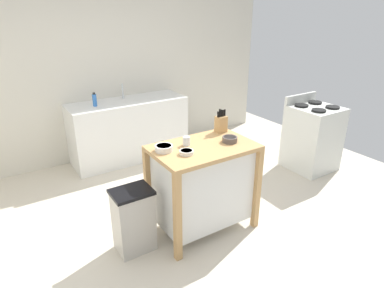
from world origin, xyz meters
TOP-DOWN VIEW (x-y plane):
  - ground_plane at (0.00, 0.00)m, footprint 6.47×6.47m
  - wall_back at (0.00, 2.30)m, footprint 5.47×0.10m
  - kitchen_island at (0.12, -0.06)m, footprint 0.99×0.64m
  - knife_block at (0.49, 0.16)m, footprint 0.11×0.09m
  - bowl_ceramic_small at (-0.12, -0.13)m, footprint 0.13×0.13m
  - bowl_ceramic_wide at (-0.25, 0.04)m, footprint 0.17×0.17m
  - bowl_stoneware_deep at (0.39, -0.12)m, footprint 0.15×0.15m
  - drinking_cup at (-0.01, 0.04)m, footprint 0.07×0.07m
  - trash_bin at (-0.62, -0.01)m, footprint 0.36×0.28m
  - sink_counter at (0.17, 1.95)m, footprint 1.68×0.60m
  - sink_faucet at (0.17, 2.09)m, footprint 0.02×0.02m
  - bottle_hand_soap at (-0.30, 1.91)m, footprint 0.06×0.06m
  - stove at (2.18, 0.27)m, footprint 0.60×0.60m

SIDE VIEW (x-z plane):
  - ground_plane at x=0.00m, z-range 0.00..0.00m
  - trash_bin at x=-0.62m, z-range 0.00..0.63m
  - sink_counter at x=0.17m, z-range 0.00..0.89m
  - stove at x=2.18m, z-range -0.05..0.96m
  - kitchen_island at x=0.12m, z-range 0.05..0.97m
  - bowl_ceramic_small at x=-0.12m, z-range 0.91..0.95m
  - bowl_stoneware_deep at x=0.39m, z-range 0.91..0.97m
  - bowl_ceramic_wide at x=-0.25m, z-range 0.91..0.97m
  - drinking_cup at x=-0.01m, z-range 0.91..1.00m
  - bottle_hand_soap at x=-0.30m, z-range 0.89..1.07m
  - sink_faucet at x=0.17m, z-range 0.89..1.11m
  - knife_block at x=0.49m, z-range 0.88..1.13m
  - wall_back at x=0.00m, z-range 0.00..2.60m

